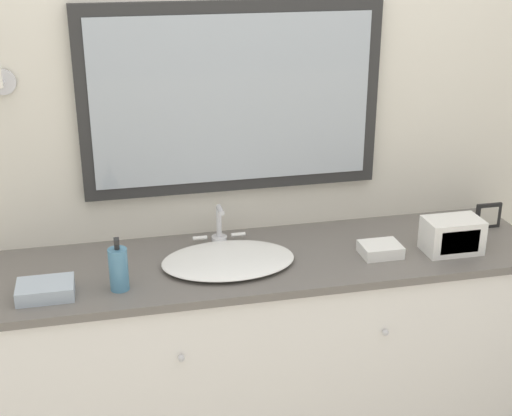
{
  "coord_description": "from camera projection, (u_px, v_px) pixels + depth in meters",
  "views": [
    {
      "loc": [
        -0.57,
        -2.02,
        2.0
      ],
      "look_at": [
        -0.05,
        0.31,
        1.06
      ],
      "focal_mm": 50.0,
      "sensor_mm": 36.0,
      "label": 1
    }
  ],
  "objects": [
    {
      "name": "wall_back",
      "position": [
        250.0,
        126.0,
        2.77
      ],
      "size": [
        8.0,
        0.18,
        2.55
      ],
      "color": "silver",
      "rests_on": "ground_plane"
    },
    {
      "name": "vanity_counter",
      "position": [
        268.0,
        355.0,
        2.8
      ],
      "size": [
        2.1,
        0.56,
        0.86
      ],
      "color": "white",
      "rests_on": "ground_plane"
    },
    {
      "name": "sink_basin",
      "position": [
        228.0,
        259.0,
        2.59
      ],
      "size": [
        0.49,
        0.39,
        0.16
      ],
      "color": "white",
      "rests_on": "vanity_counter"
    },
    {
      "name": "soap_bottle",
      "position": [
        119.0,
        269.0,
        2.38
      ],
      "size": [
        0.06,
        0.06,
        0.19
      ],
      "color": "teal",
      "rests_on": "vanity_counter"
    },
    {
      "name": "appliance_box",
      "position": [
        452.0,
        235.0,
        2.67
      ],
      "size": [
        0.21,
        0.13,
        0.13
      ],
      "color": "white",
      "rests_on": "vanity_counter"
    },
    {
      "name": "picture_frame",
      "position": [
        488.0,
        216.0,
        2.88
      ],
      "size": [
        0.11,
        0.01,
        0.11
      ],
      "color": "black",
      "rests_on": "vanity_counter"
    },
    {
      "name": "hand_towel_near_sink",
      "position": [
        45.0,
        290.0,
        2.36
      ],
      "size": [
        0.19,
        0.14,
        0.05
      ],
      "color": "#A8B7C6",
      "rests_on": "vanity_counter"
    },
    {
      "name": "hand_towel_far_corner",
      "position": [
        380.0,
        249.0,
        2.66
      ],
      "size": [
        0.15,
        0.12,
        0.04
      ],
      "color": "white",
      "rests_on": "vanity_counter"
    }
  ]
}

